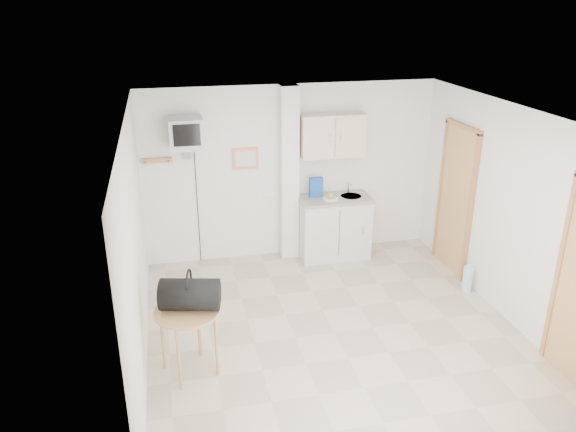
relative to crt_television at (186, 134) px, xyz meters
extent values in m
plane|color=#BCAE94|center=(1.45, -2.02, -1.94)|extent=(4.50, 4.50, 0.00)
cube|color=white|center=(1.45, 0.23, -0.69)|extent=(4.20, 0.04, 2.50)
cube|color=white|center=(1.45, -4.27, -0.69)|extent=(4.20, 0.04, 2.50)
cube|color=white|center=(-0.65, -2.02, -0.69)|extent=(0.04, 4.50, 2.50)
cube|color=white|center=(3.55, -2.02, -0.69)|extent=(0.04, 4.50, 2.50)
cube|color=white|center=(1.45, -2.02, 0.56)|extent=(4.20, 4.50, 0.04)
cube|color=white|center=(1.40, 0.12, -0.69)|extent=(0.25, 0.22, 2.50)
cube|color=#EE6F5B|center=(0.80, 0.21, -0.44)|extent=(0.36, 0.03, 0.30)
cube|color=silver|center=(0.80, 0.19, -0.44)|extent=(0.28, 0.01, 0.22)
cube|color=#A27A45|center=(-0.40, 0.20, -0.39)|extent=(0.40, 0.05, 0.06)
cube|color=white|center=(1.13, 0.22, -0.99)|extent=(0.15, 0.02, 0.08)
cylinder|color=#A27A45|center=(-0.55, 0.14, -0.40)|extent=(0.02, 0.08, 0.02)
cylinder|color=#A27A45|center=(-0.25, 0.14, -0.40)|extent=(0.02, 0.08, 0.02)
cube|color=olive|center=(3.52, -0.77, -0.94)|extent=(0.04, 0.75, 2.00)
cube|color=brown|center=(3.52, -0.77, -0.94)|extent=(0.06, 0.87, 2.06)
cube|color=silver|center=(2.03, -0.05, -1.50)|extent=(1.00, 0.55, 0.88)
cube|color=gray|center=(2.03, -0.05, -1.04)|extent=(1.03, 0.58, 0.04)
cylinder|color=#B7B7BA|center=(2.28, -0.05, -1.04)|extent=(0.30, 0.30, 0.05)
cylinder|color=#B7B7BA|center=(2.28, 0.09, -0.94)|extent=(0.02, 0.02, 0.16)
cylinder|color=#B7B7BA|center=(2.28, 0.03, -0.86)|extent=(0.02, 0.13, 0.02)
cube|color=beige|center=(2.00, 0.07, -0.14)|extent=(0.90, 0.32, 0.60)
cube|color=#1747A7|center=(1.77, 0.03, -0.87)|extent=(0.19, 0.07, 0.29)
cylinder|color=white|center=(1.95, -0.12, -1.01)|extent=(0.22, 0.22, 0.01)
sphere|color=tan|center=(1.95, -0.12, -0.96)|extent=(0.11, 0.11, 0.11)
cube|color=slate|center=(0.00, 0.07, -0.21)|extent=(0.36, 0.32, 0.02)
cube|color=slate|center=(0.00, 0.20, -0.29)|extent=(0.10, 0.06, 0.20)
cube|color=#ADADAF|center=(0.00, 0.00, 0.01)|extent=(0.44, 0.42, 0.40)
cube|color=black|center=(0.00, -0.22, 0.03)|extent=(0.34, 0.02, 0.28)
cylinder|color=black|center=(0.10, 0.21, -1.07)|extent=(0.01, 0.01, 1.73)
cylinder|color=#A27A45|center=(-0.20, -2.37, -1.22)|extent=(0.65, 0.65, 0.03)
cylinder|color=#A27A45|center=(0.06, -2.49, -1.59)|extent=(0.04, 0.04, 0.70)
cylinder|color=#A27A45|center=(-0.09, -2.11, -1.59)|extent=(0.04, 0.04, 0.70)
cylinder|color=#A27A45|center=(-0.46, -2.26, -1.59)|extent=(0.04, 0.04, 0.70)
cylinder|color=#A27A45|center=(-0.31, -2.63, -1.59)|extent=(0.04, 0.04, 0.70)
cylinder|color=black|center=(-0.16, -2.35, -1.05)|extent=(0.64, 0.45, 0.32)
torus|color=black|center=(-0.16, -2.35, -0.90)|extent=(0.08, 0.24, 0.24)
cylinder|color=#A8CCE3|center=(3.43, -1.46, -1.77)|extent=(0.13, 0.13, 0.34)
cylinder|color=#A8CCE3|center=(3.43, -1.46, -1.57)|extent=(0.04, 0.04, 0.04)
camera|label=1|loc=(-0.28, -7.27, 1.70)|focal=35.00mm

